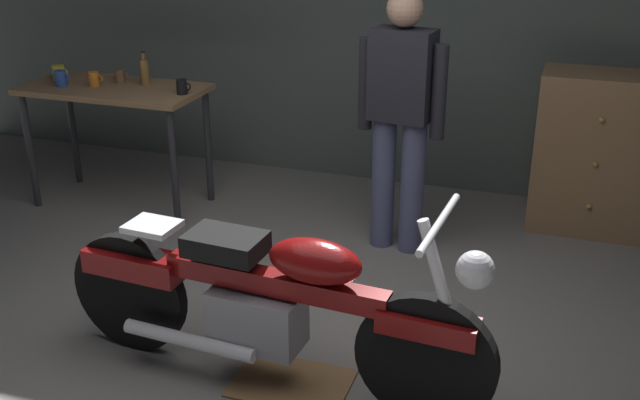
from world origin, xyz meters
TOP-DOWN VIEW (x-y plane):
  - ground_plane at (0.00, 0.00)m, footprint 12.00×12.00m
  - workbench at (-1.88, 1.65)m, footprint 1.30×0.64m
  - motorcycle at (0.01, -0.07)m, footprint 2.19×0.60m
  - person_standing at (0.23, 1.57)m, footprint 0.57×0.27m
  - wooden_dresser at (1.43, 2.30)m, footprint 0.80×0.47m
  - drip_tray at (0.11, -0.07)m, footprint 0.56×0.40m
  - mug_orange_travel at (-2.01, 1.61)m, footprint 0.11×0.08m
  - mug_black_matte at (-1.31, 1.62)m, footprint 0.11×0.07m
  - mug_brown_stoneware at (-1.89, 1.76)m, footprint 0.11×0.07m
  - mug_yellow_tall at (-2.36, 1.68)m, footprint 0.12×0.09m
  - mug_blue_enamel at (-2.23, 1.54)m, footprint 0.12×0.08m
  - bottle at (-1.69, 1.77)m, footprint 0.06×0.06m

SIDE VIEW (x-z plane):
  - ground_plane at x=0.00m, z-range 0.00..0.00m
  - drip_tray at x=0.11m, z-range 0.00..0.01m
  - motorcycle at x=0.01m, z-range -0.05..0.95m
  - wooden_dresser at x=1.43m, z-range 0.00..1.10m
  - workbench at x=-1.88m, z-range 0.34..1.24m
  - person_standing at x=0.23m, z-range 0.09..1.76m
  - mug_brown_stoneware at x=-1.89m, z-range 0.90..1.00m
  - mug_black_matte at x=-1.31m, z-range 0.90..1.00m
  - mug_orange_travel at x=-2.01m, z-range 0.90..1.00m
  - mug_yellow_tall at x=-2.36m, z-range 0.90..1.01m
  - mug_blue_enamel at x=-2.23m, z-range 0.90..1.01m
  - bottle at x=-1.69m, z-range 0.88..1.12m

